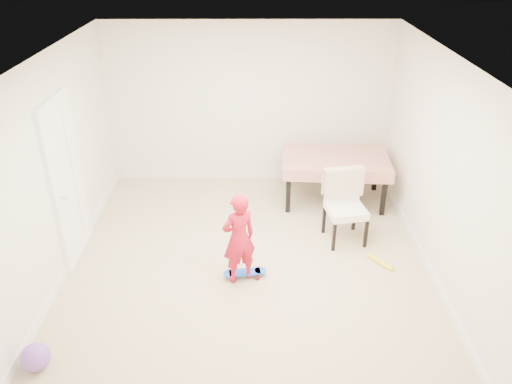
{
  "coord_description": "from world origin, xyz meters",
  "views": [
    {
      "loc": [
        0.08,
        -5.15,
        3.81
      ],
      "look_at": [
        0.1,
        0.2,
        0.95
      ],
      "focal_mm": 35.0,
      "sensor_mm": 36.0,
      "label": 1
    }
  ],
  "objects_px": {
    "dining_chair": "(346,208)",
    "child": "(239,241)",
    "skateboard": "(245,274)",
    "balloon": "(35,357)",
    "dining_table": "(334,179)"
  },
  "relations": [
    {
      "from": "dining_chair",
      "to": "child",
      "type": "xyz_separation_m",
      "value": [
        -1.4,
        -0.88,
        0.07
      ]
    },
    {
      "from": "dining_chair",
      "to": "child",
      "type": "distance_m",
      "value": 1.66
    },
    {
      "from": "skateboard",
      "to": "balloon",
      "type": "relative_size",
      "value": 1.88
    },
    {
      "from": "skateboard",
      "to": "child",
      "type": "distance_m",
      "value": 0.54
    },
    {
      "from": "skateboard",
      "to": "balloon",
      "type": "height_order",
      "value": "balloon"
    },
    {
      "from": "skateboard",
      "to": "child",
      "type": "relative_size",
      "value": 0.46
    },
    {
      "from": "dining_table",
      "to": "skateboard",
      "type": "distance_m",
      "value": 2.39
    },
    {
      "from": "dining_table",
      "to": "child",
      "type": "height_order",
      "value": "child"
    },
    {
      "from": "skateboard",
      "to": "dining_chair",
      "type": "bearing_deg",
      "value": 23.39
    },
    {
      "from": "dining_chair",
      "to": "balloon",
      "type": "bearing_deg",
      "value": -156.23
    },
    {
      "from": "child",
      "to": "balloon",
      "type": "relative_size",
      "value": 4.08
    },
    {
      "from": "dining_table",
      "to": "skateboard",
      "type": "relative_size",
      "value": 3.01
    },
    {
      "from": "dining_table",
      "to": "balloon",
      "type": "xyz_separation_m",
      "value": [
        -3.34,
        -3.36,
        -0.23
      ]
    },
    {
      "from": "dining_chair",
      "to": "child",
      "type": "relative_size",
      "value": 0.87
    },
    {
      "from": "child",
      "to": "skateboard",
      "type": "bearing_deg",
      "value": -163.55
    }
  ]
}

